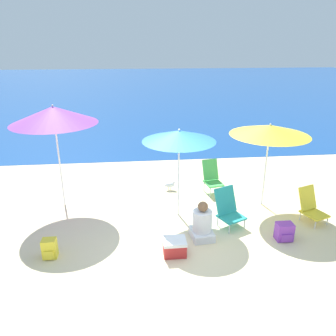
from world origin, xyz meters
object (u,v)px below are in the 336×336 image
object	(u,v)px
beach_chair_green	(212,176)
beach_umbrella_yellow	(270,130)
beach_umbrella_purple	(54,115)
beach_umbrella_blue	(179,136)
cooler_box	(175,247)
person_seated_near	(202,224)
beach_chair_teal	(228,208)
beach_chair_yellow	(311,206)
backpack_yellow	(50,249)
seagull	(170,185)
backpack_purple	(284,232)

from	to	relation	value
beach_chair_green	beach_umbrella_yellow	bearing A→B (deg)	-49.85
beach_umbrella_purple	beach_umbrella_blue	bearing A→B (deg)	-15.84
beach_umbrella_blue	cooler_box	bearing A→B (deg)	-100.10
person_seated_near	cooler_box	distance (m)	0.78
beach_umbrella_purple	beach_umbrella_yellow	size ratio (longest dim) A/B	1.21
beach_chair_teal	beach_chair_yellow	bearing A→B (deg)	-24.82
beach_chair_teal	cooler_box	xyz separation A→B (m)	(-1.25, -0.93, -0.24)
beach_umbrella_purple	beach_umbrella_yellow	distance (m)	4.74
beach_chair_green	beach_chair_yellow	bearing A→B (deg)	-53.71
cooler_box	beach_umbrella_blue	bearing A→B (deg)	79.90
beach_umbrella_yellow	beach_chair_teal	world-z (taller)	beach_umbrella_yellow
beach_umbrella_blue	beach_chair_teal	bearing A→B (deg)	-28.31
beach_umbrella_yellow	cooler_box	xyz separation A→B (m)	(-2.32, -1.75, -1.68)
beach_chair_yellow	beach_chair_teal	world-z (taller)	beach_chair_teal
cooler_box	backpack_yellow	bearing A→B (deg)	176.58
beach_chair_green	seagull	world-z (taller)	beach_chair_green
beach_umbrella_yellow	person_seated_near	distance (m)	2.62
beach_chair_teal	backpack_yellow	size ratio (longest dim) A/B	2.20
beach_umbrella_blue	cooler_box	xyz separation A→B (m)	(-0.26, -1.46, -1.68)
beach_umbrella_yellow	beach_chair_yellow	distance (m)	1.86
beach_umbrella_blue	person_seated_near	distance (m)	1.85
beach_chair_yellow	beach_chair_green	world-z (taller)	beach_chair_green
beach_umbrella_yellow	beach_chair_teal	bearing A→B (deg)	-142.65
beach_umbrella_purple	backpack_purple	world-z (taller)	beach_umbrella_purple
beach_umbrella_blue	seagull	xyz separation A→B (m)	(-0.04, 1.33, -1.69)
beach_umbrella_purple	person_seated_near	size ratio (longest dim) A/B	3.03
beach_umbrella_purple	beach_chair_yellow	distance (m)	5.90
beach_chair_teal	backpack_yellow	world-z (taller)	beach_chair_teal
seagull	beach_chair_teal	bearing A→B (deg)	-61.21
person_seated_near	seagull	distance (m)	2.36
beach_umbrella_yellow	beach_chair_teal	distance (m)	1.97
beach_chair_green	seagull	xyz separation A→B (m)	(-1.06, 0.21, -0.28)
cooler_box	beach_umbrella_purple	bearing A→B (deg)	137.14
beach_umbrella_blue	backpack_yellow	size ratio (longest dim) A/B	5.44
cooler_box	seagull	distance (m)	2.80
seagull	person_seated_near	bearing A→B (deg)	-80.63
beach_chair_yellow	seagull	world-z (taller)	beach_chair_yellow
beach_chair_green	backpack_purple	world-z (taller)	beach_chair_green
beach_chair_green	person_seated_near	bearing A→B (deg)	-118.73
person_seated_near	seagull	world-z (taller)	person_seated_near
beach_umbrella_yellow	backpack_purple	xyz separation A→B (m)	(-0.13, -1.51, -1.65)
person_seated_near	beach_umbrella_purple	bearing A→B (deg)	144.23
backpack_yellow	beach_umbrella_purple	bearing A→B (deg)	93.72
beach_umbrella_yellow	backpack_purple	bearing A→B (deg)	-94.76
backpack_yellow	seagull	bearing A→B (deg)	47.17
backpack_yellow	cooler_box	size ratio (longest dim) A/B	0.87
beach_umbrella_blue	beach_chair_green	distance (m)	2.07
beach_umbrella_blue	backpack_yellow	xyz separation A→B (m)	(-2.51, -1.33, -1.65)
seagull	beach_umbrella_yellow	bearing A→B (deg)	-26.51
person_seated_near	cooler_box	xyz separation A→B (m)	(-0.60, -0.48, -0.15)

